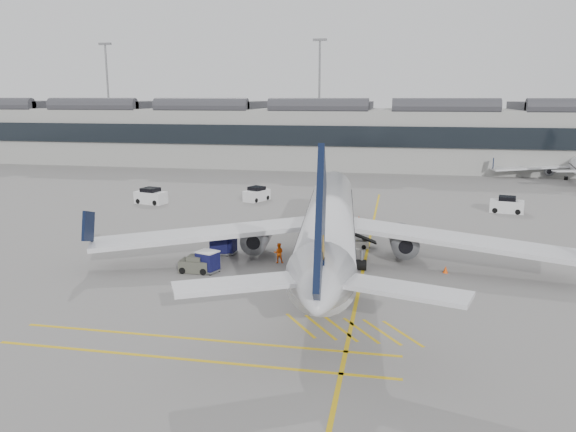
% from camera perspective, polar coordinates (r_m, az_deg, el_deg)
% --- Properties ---
extents(ground, '(220.00, 220.00, 0.00)m').
position_cam_1_polar(ground, '(42.15, -6.56, -6.59)').
color(ground, gray).
rests_on(ground, ground).
extents(terminal, '(200.00, 20.45, 12.40)m').
position_cam_1_polar(terminal, '(110.86, 4.73, 8.28)').
color(terminal, '#9E9E99').
rests_on(terminal, ground).
extents(light_masts, '(113.00, 0.60, 25.45)m').
position_cam_1_polar(light_masts, '(124.79, 4.76, 12.54)').
color(light_masts, slate).
rests_on(light_masts, ground).
extents(apron_markings, '(0.25, 60.00, 0.01)m').
position_cam_1_polar(apron_markings, '(49.90, 8.02, -3.65)').
color(apron_markings, gold).
rests_on(apron_markings, ground).
extents(airliner_main, '(38.44, 42.17, 11.21)m').
position_cam_1_polar(airliner_main, '(45.83, 4.19, -0.74)').
color(airliner_main, silver).
rests_on(airliner_main, ground).
extents(belt_loader, '(4.33, 1.89, 1.73)m').
position_cam_1_polar(belt_loader, '(51.20, 6.11, -2.62)').
color(belt_loader, silver).
rests_on(belt_loader, ground).
extents(baggage_cart_a, '(2.17, 1.93, 1.96)m').
position_cam_1_polar(baggage_cart_a, '(46.01, 2.39, -3.55)').
color(baggage_cart_a, gray).
rests_on(baggage_cart_a, ground).
extents(baggage_cart_b, '(1.98, 1.81, 1.70)m').
position_cam_1_polar(baggage_cart_b, '(44.12, -8.16, -4.54)').
color(baggage_cart_b, gray).
rests_on(baggage_cart_b, ground).
extents(baggage_cart_c, '(1.68, 1.41, 1.69)m').
position_cam_1_polar(baggage_cart_c, '(48.97, -6.22, -2.82)').
color(baggage_cart_c, gray).
rests_on(baggage_cart_c, ground).
extents(baggage_cart_d, '(1.90, 1.65, 1.79)m').
position_cam_1_polar(baggage_cart_d, '(48.80, -6.96, -2.82)').
color(baggage_cart_d, gray).
rests_on(baggage_cart_d, ground).
extents(ramp_agent_a, '(0.70, 0.69, 1.62)m').
position_cam_1_polar(ramp_agent_a, '(49.02, 2.43, -2.85)').
color(ramp_agent_a, orange).
rests_on(ramp_agent_a, ground).
extents(ramp_agent_b, '(0.91, 0.77, 1.67)m').
position_cam_1_polar(ramp_agent_b, '(46.15, -0.96, -3.77)').
color(ramp_agent_b, '#FF5E0D').
rests_on(ramp_agent_b, ground).
extents(pushback_tug, '(2.34, 1.45, 1.31)m').
position_cam_1_polar(pushback_tug, '(44.41, -9.37, -4.91)').
color(pushback_tug, '#4E4E42').
rests_on(pushback_tug, ground).
extents(safety_cone_nose, '(0.41, 0.41, 0.56)m').
position_cam_1_polar(safety_cone_nose, '(62.16, 7.21, -0.23)').
color(safety_cone_nose, '#F24C0A').
rests_on(safety_cone_nose, ground).
extents(safety_cone_engine, '(0.40, 0.40, 0.56)m').
position_cam_1_polar(safety_cone_engine, '(45.36, 15.71, -5.25)').
color(safety_cone_engine, '#F24C0A').
rests_on(safety_cone_engine, ground).
extents(service_van_left, '(4.29, 2.85, 2.02)m').
position_cam_1_polar(service_van_left, '(73.66, -13.77, 1.94)').
color(service_van_left, silver).
rests_on(service_van_left, ground).
extents(service_van_mid, '(3.16, 4.07, 1.87)m').
position_cam_1_polar(service_van_mid, '(73.58, -3.20, 2.21)').
color(service_van_mid, silver).
rests_on(service_van_mid, ground).
extents(service_van_right, '(4.03, 2.53, 1.93)m').
position_cam_1_polar(service_van_right, '(70.81, 21.33, 1.02)').
color(service_van_right, silver).
rests_on(service_van_right, ground).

